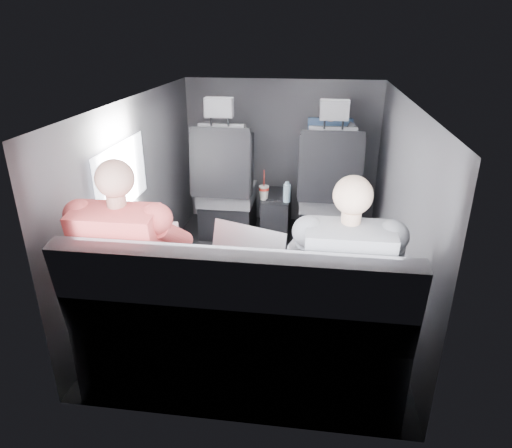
# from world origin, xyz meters

# --- Properties ---
(floor) EXTENTS (2.60, 2.60, 0.00)m
(floor) POSITION_xyz_m (0.00, 0.00, 0.00)
(floor) COLOR black
(floor) RESTS_ON ground
(ceiling) EXTENTS (2.60, 2.60, 0.00)m
(ceiling) POSITION_xyz_m (0.00, 0.00, 1.35)
(ceiling) COLOR #B2B2AD
(ceiling) RESTS_ON panel_back
(panel_left) EXTENTS (0.02, 2.60, 1.35)m
(panel_left) POSITION_xyz_m (-0.90, 0.00, 0.68)
(panel_left) COLOR #56565B
(panel_left) RESTS_ON floor
(panel_right) EXTENTS (0.02, 2.60, 1.35)m
(panel_right) POSITION_xyz_m (0.90, 0.00, 0.68)
(panel_right) COLOR #56565B
(panel_right) RESTS_ON floor
(panel_front) EXTENTS (1.80, 0.02, 1.35)m
(panel_front) POSITION_xyz_m (0.00, 1.30, 0.68)
(panel_front) COLOR #56565B
(panel_front) RESTS_ON floor
(panel_back) EXTENTS (1.80, 0.02, 1.35)m
(panel_back) POSITION_xyz_m (0.00, -1.30, 0.68)
(panel_back) COLOR #56565B
(panel_back) RESTS_ON floor
(side_window) EXTENTS (0.02, 0.75, 0.42)m
(side_window) POSITION_xyz_m (-0.88, -0.30, 0.90)
(side_window) COLOR white
(side_window) RESTS_ON panel_left
(seatbelt) EXTENTS (0.35, 0.11, 0.59)m
(seatbelt) POSITION_xyz_m (0.45, 0.67, 0.80)
(seatbelt) COLOR black
(seatbelt) RESTS_ON front_seat_right
(front_seat_left) EXTENTS (0.52, 0.58, 1.26)m
(front_seat_left) POSITION_xyz_m (-0.45, 0.84, 0.40)
(front_seat_left) COLOR black
(front_seat_left) RESTS_ON floor
(front_seat_right) EXTENTS (0.52, 0.58, 1.26)m
(front_seat_right) POSITION_xyz_m (0.45, 0.84, 0.40)
(front_seat_right) COLOR black
(front_seat_right) RESTS_ON floor
(center_console) EXTENTS (0.24, 0.48, 0.41)m
(center_console) POSITION_xyz_m (0.00, 0.88, 0.20)
(center_console) COLOR black
(center_console) RESTS_ON floor
(rear_bench) EXTENTS (1.60, 0.57, 0.92)m
(rear_bench) POSITION_xyz_m (0.00, -1.06, 0.31)
(rear_bench) COLOR #5A5A5F
(rear_bench) RESTS_ON floor
(soda_cup) EXTENTS (0.09, 0.09, 0.26)m
(soda_cup) POSITION_xyz_m (-0.10, 0.75, 0.47)
(soda_cup) COLOR white
(soda_cup) RESTS_ON center_console
(water_bottle) EXTENTS (0.06, 0.06, 0.18)m
(water_bottle) POSITION_xyz_m (0.10, 0.73, 0.48)
(water_bottle) COLOR #99BDD0
(water_bottle) RESTS_ON center_console
(laptop_white) EXTENTS (0.43, 0.44, 0.27)m
(laptop_white) POSITION_xyz_m (-0.52, -0.83, 0.64)
(laptop_white) COLOR white
(laptop_white) RESTS_ON passenger_rear_left
(laptop_silver) EXTENTS (0.48, 0.49, 0.28)m
(laptop_silver) POSITION_xyz_m (0.01, -0.80, 0.64)
(laptop_silver) COLOR #BABABF
(laptop_silver) RESTS_ON rear_bench
(laptop_black) EXTENTS (0.39, 0.37, 0.25)m
(laptop_black) POSITION_xyz_m (0.52, -0.81, 0.63)
(laptop_black) COLOR black
(laptop_black) RESTS_ON passenger_rear_right
(passenger_rear_left) EXTENTS (0.51, 0.62, 1.23)m
(passenger_rear_left) POSITION_xyz_m (-0.56, -0.97, 0.63)
(passenger_rear_left) COLOR #35353B
(passenger_rear_left) RESTS_ON rear_bench
(passenger_rear_right) EXTENTS (0.49, 0.61, 1.20)m
(passenger_rear_right) POSITION_xyz_m (0.50, -0.97, 0.62)
(passenger_rear_right) COLOR navy
(passenger_rear_right) RESTS_ON rear_bench
(passenger_front_right) EXTENTS (0.38, 0.38, 0.76)m
(passenger_front_right) POSITION_xyz_m (0.44, 1.10, 0.75)
(passenger_front_right) COLOR navy
(passenger_front_right) RESTS_ON front_seat_right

